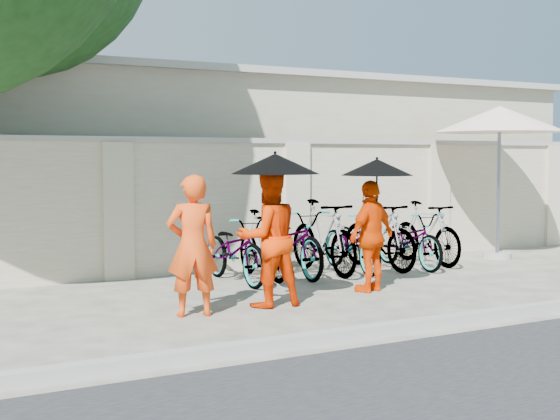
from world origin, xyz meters
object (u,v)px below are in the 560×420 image
monk_left (192,246)px  monk_right (372,236)px  patio_umbrella (500,121)px  monk_center (268,238)px

monk_left → monk_right: 2.71m
monk_right → patio_umbrella: bearing=-175.9°
monk_center → monk_right: (1.68, 0.23, -0.08)m
monk_right → monk_center: bearing=-10.9°
monk_center → patio_umbrella: size_ratio=0.62×
monk_left → monk_center: bearing=-162.6°
monk_left → patio_umbrella: size_ratio=0.60×
monk_center → patio_umbrella: (5.58, 1.88, 1.58)m
monk_center → monk_right: size_ratio=1.11×
monk_center → monk_right: monk_center is taller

